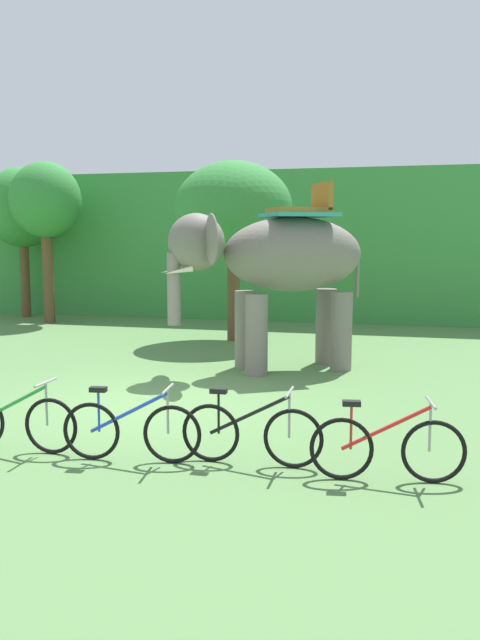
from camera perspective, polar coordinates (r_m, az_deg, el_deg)
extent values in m
plane|color=#567F47|center=(10.80, -7.96, -7.30)|extent=(80.00, 80.00, 0.00)
cube|color=#3D8E42|center=(23.97, 4.61, 6.46)|extent=(36.00, 6.00, 4.81)
cylinder|color=brown|center=(23.46, -18.09, 3.29)|extent=(0.30, 0.30, 2.49)
ellipsoid|color=#338438|center=(23.43, -18.32, 9.24)|extent=(2.56, 2.56, 2.65)
cylinder|color=brown|center=(21.61, -16.27, 3.46)|extent=(0.34, 0.34, 2.80)
ellipsoid|color=#338438|center=(21.60, -16.50, 9.96)|extent=(2.20, 2.20, 2.33)
cylinder|color=brown|center=(17.18, -0.56, 2.10)|extent=(0.33, 0.33, 2.34)
ellipsoid|color=#338438|center=(17.13, -0.57, 9.63)|extent=(3.03, 3.03, 2.41)
ellipsoid|color=slate|center=(13.37, 4.66, 5.70)|extent=(3.21, 2.67, 1.50)
cylinder|color=slate|center=(12.84, 1.44, -1.28)|extent=(0.44, 0.44, 1.60)
cylinder|color=slate|center=(13.57, 0.47, -0.82)|extent=(0.44, 0.44, 1.60)
cylinder|color=slate|center=(13.49, 8.75, -0.95)|extent=(0.44, 0.44, 1.60)
cylinder|color=slate|center=(14.18, 7.45, -0.54)|extent=(0.44, 0.44, 1.60)
ellipsoid|color=slate|center=(12.79, -3.80, 6.77)|extent=(1.45, 1.42, 1.10)
ellipsoid|color=slate|center=(12.22, -2.49, 7.00)|extent=(0.56, 0.81, 0.96)
ellipsoid|color=slate|center=(13.43, -3.74, 7.00)|extent=(0.56, 0.81, 0.96)
cylinder|color=slate|center=(12.74, -5.74, 2.70)|extent=(0.26, 0.26, 1.40)
cone|color=beige|center=(12.52, -5.36, 4.23)|extent=(0.55, 0.39, 0.21)
cone|color=beige|center=(12.95, -5.72, 4.32)|extent=(0.55, 0.39, 0.21)
cube|color=teal|center=(13.40, 5.10, 9.04)|extent=(1.79, 1.80, 0.08)
cube|color=olive|center=(13.41, 5.10, 9.42)|extent=(1.40, 1.33, 0.10)
cube|color=olive|center=(13.61, 7.12, 10.54)|extent=(0.54, 0.83, 0.56)
cylinder|color=slate|center=(13.95, 10.13, 3.83)|extent=(0.08, 0.08, 0.90)
torus|color=black|center=(8.61, -16.05, -8.81)|extent=(0.71, 0.07, 0.71)
cylinder|color=green|center=(8.80, -19.13, -6.89)|extent=(0.97, 0.07, 0.54)
cylinder|color=#9E9EA3|center=(8.56, -16.41, -6.97)|extent=(0.03, 0.03, 0.55)
cylinder|color=#9E9EA3|center=(8.50, -16.48, -5.21)|extent=(0.05, 0.52, 0.03)
torus|color=black|center=(8.27, -12.75, -9.37)|extent=(0.71, 0.13, 0.71)
torus|color=black|center=(7.99, -5.89, -9.81)|extent=(0.71, 0.13, 0.71)
cylinder|color=blue|center=(8.05, -9.59, -7.89)|extent=(0.97, 0.16, 0.54)
cylinder|color=blue|center=(8.17, -12.13, -7.67)|extent=(0.03, 0.03, 0.52)
cube|color=black|center=(8.11, -12.18, -5.89)|extent=(0.21, 0.12, 0.06)
cylinder|color=#9E9EA3|center=(7.92, -6.27, -7.86)|extent=(0.03, 0.03, 0.55)
cylinder|color=#9E9EA3|center=(7.86, -6.30, -5.95)|extent=(0.09, 0.52, 0.03)
torus|color=black|center=(8.01, -2.56, -9.73)|extent=(0.71, 0.06, 0.71)
torus|color=black|center=(7.82, 4.64, -10.19)|extent=(0.71, 0.06, 0.71)
cylinder|color=black|center=(7.83, 0.81, -8.22)|extent=(0.97, 0.06, 0.54)
cylinder|color=black|center=(7.92, -1.87, -7.98)|extent=(0.03, 0.03, 0.52)
cube|color=black|center=(7.85, -1.87, -6.15)|extent=(0.20, 0.10, 0.06)
cylinder|color=#9E9EA3|center=(7.74, 4.29, -8.19)|extent=(0.03, 0.03, 0.55)
cylinder|color=#9E9EA3|center=(7.68, 4.31, -6.25)|extent=(0.04, 0.52, 0.03)
torus|color=black|center=(7.52, 8.78, -10.96)|extent=(0.71, 0.15, 0.71)
torus|color=black|center=(7.63, 16.44, -10.89)|extent=(0.71, 0.15, 0.71)
cylinder|color=red|center=(7.48, 12.50, -9.13)|extent=(0.97, 0.18, 0.54)
cylinder|color=red|center=(7.45, 9.60, -9.06)|extent=(0.03, 0.03, 0.52)
cube|color=black|center=(7.38, 9.64, -7.12)|extent=(0.21, 0.13, 0.06)
cylinder|color=#9E9EA3|center=(7.54, 16.13, -8.87)|extent=(0.03, 0.03, 0.55)
cylinder|color=#9E9EA3|center=(7.48, 16.21, -6.88)|extent=(0.11, 0.52, 0.03)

